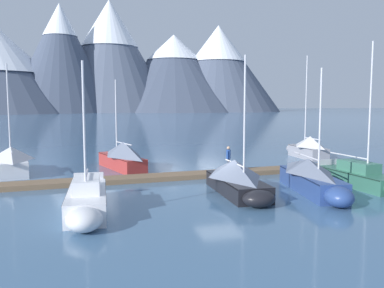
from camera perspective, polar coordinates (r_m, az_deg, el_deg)
The scene contains 14 objects.
ground_plane at distance 22.94m, azimuth 3.90°, elevation -6.44°, with size 700.00×700.00×0.00m, color #426689.
mountain_shoulder_ridge at distance 229.20m, azimuth -18.13°, elevation 11.62°, with size 57.00×57.00×57.48m.
mountain_east_summit at distance 243.45m, azimuth -11.56°, elevation 12.42°, with size 74.79×74.79×64.21m.
mountain_rear_spur at distance 249.55m, azimuth -2.58°, elevation 10.13°, with size 95.30×95.30×46.41m.
mountain_north_horn at distance 251.31m, azimuth 3.76°, elevation 10.88°, with size 75.61×75.61×52.20m.
dock at distance 26.66m, azimuth 1.11°, elevation -4.39°, with size 27.90×3.75×0.30m.
sailboat_nearest_berth at distance 30.38m, azimuth -24.30°, elevation -2.19°, with size 3.00×6.35×7.57m.
sailboat_second_berth at distance 18.36m, azimuth -14.73°, elevation -7.74°, with size 1.91×6.60×6.61m.
sailboat_mid_dock_port at distance 30.23m, azimuth -10.00°, elevation -1.66°, with size 3.33×6.90×6.63m.
sailboat_mid_dock_starboard at distance 21.79m, azimuth 6.45°, elevation -4.86°, with size 2.26×6.53×7.27m.
sailboat_far_berth at distance 22.84m, azimuth 16.75°, elevation -4.58°, with size 2.75×7.38×6.66m.
sailboat_outer_slip at distance 25.25m, azimuth 23.01°, elevation -4.41°, with size 1.93×6.75×8.26m.
sailboat_end_of_dock at distance 37.44m, azimuth 15.92°, elevation -0.47°, with size 2.01×5.93×9.06m.
person_on_dock at distance 27.07m, azimuth 5.18°, elevation -1.87°, with size 0.39×0.51×1.69m.
Camera 1 is at (-7.28, -21.21, 4.85)m, focal length 37.59 mm.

